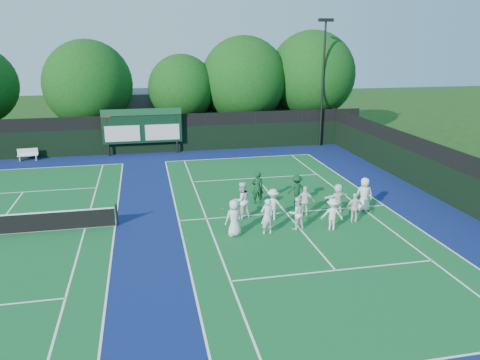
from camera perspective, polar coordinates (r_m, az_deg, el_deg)
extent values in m
plane|color=#193D10|center=(23.26, 6.37, -4.86)|extent=(120.00, 120.00, 0.00)
cube|color=navy|center=(23.15, -8.74, -5.05)|extent=(34.00, 32.00, 0.01)
cube|color=#135D28|center=(24.14, 5.64, -3.99)|extent=(10.97, 23.77, 0.00)
cube|color=white|center=(35.15, -0.11, 2.72)|extent=(10.97, 0.08, 0.00)
cube|color=white|center=(23.17, -7.47, -4.95)|extent=(0.08, 23.77, 0.00)
cube|color=white|center=(26.25, 17.17, -2.96)|extent=(0.08, 23.77, 0.00)
cube|color=white|center=(23.30, -4.10, -4.72)|extent=(0.08, 23.77, 0.00)
cube|color=white|center=(25.63, 14.47, -3.21)|extent=(0.08, 23.77, 0.00)
cube|color=white|center=(18.67, 11.57, -10.74)|extent=(8.23, 0.08, 0.00)
cube|color=white|center=(29.99, 2.02, 0.24)|extent=(8.23, 0.08, 0.00)
cube|color=white|center=(24.14, 5.64, -3.98)|extent=(0.08, 12.80, 0.00)
cube|color=white|center=(35.18, -23.05, 1.37)|extent=(10.97, 0.08, 0.00)
cube|color=white|center=(23.18, -14.98, -5.39)|extent=(0.08, 23.77, 0.00)
cube|color=white|center=(23.32, -18.35, -5.56)|extent=(0.08, 23.77, 0.00)
cube|color=white|center=(30.02, -24.92, -1.34)|extent=(8.23, 0.08, 0.00)
cube|color=black|center=(37.29, -10.20, 4.82)|extent=(34.00, 0.08, 2.00)
cube|color=black|center=(37.01, -10.32, 7.09)|extent=(34.00, 0.05, 1.00)
cube|color=black|center=(27.80, 23.71, -0.42)|extent=(0.08, 32.00, 2.00)
cube|color=black|center=(27.43, 24.07, 2.58)|extent=(0.05, 32.00, 1.00)
cylinder|color=black|center=(36.84, -15.86, 5.50)|extent=(0.16, 0.16, 3.50)
cylinder|color=black|center=(36.82, -7.74, 5.98)|extent=(0.16, 0.16, 3.50)
cube|color=black|center=(36.66, -11.84, 6.44)|extent=(6.00, 0.15, 2.60)
cube|color=#144625|center=(36.39, -11.94, 8.12)|extent=(6.00, 0.05, 0.50)
cube|color=silver|center=(36.68, -14.14, 5.50)|extent=(2.60, 0.04, 1.20)
cube|color=silver|center=(36.68, -9.44, 5.78)|extent=(2.60, 0.04, 1.20)
cube|color=#A00D1C|center=(36.50, -16.05, 7.70)|extent=(0.70, 0.04, 0.50)
cube|color=slate|center=(45.25, -5.51, 8.36)|extent=(18.00, 6.00, 4.00)
cylinder|color=black|center=(39.13, 10.05, 11.31)|extent=(0.16, 0.16, 10.00)
cube|color=black|center=(39.01, 10.44, 18.64)|extent=(1.20, 0.30, 0.25)
cylinder|color=black|center=(22.98, -14.80, -4.14)|extent=(0.10, 0.10, 1.10)
cube|color=white|center=(37.67, -24.46, 2.75)|extent=(1.43, 0.50, 0.06)
cube|color=white|center=(37.75, -24.47, 3.18)|extent=(1.40, 0.19, 0.47)
cube|color=white|center=(37.85, -25.25, 2.39)|extent=(0.09, 0.33, 0.37)
cube|color=white|center=(37.60, -23.59, 2.50)|extent=(0.09, 0.33, 0.37)
cylinder|color=black|center=(40.88, -17.55, 5.65)|extent=(0.44, 0.44, 2.42)
sphere|color=#0D3B10|center=(40.37, -18.04, 11.03)|extent=(7.08, 7.08, 7.08)
sphere|color=#0D3B10|center=(40.68, -17.05, 10.15)|extent=(4.96, 4.96, 4.96)
cylinder|color=black|center=(40.80, -6.95, 6.36)|extent=(0.44, 0.44, 2.53)
sphere|color=#0D3B10|center=(40.34, -7.12, 11.07)|extent=(5.60, 5.60, 5.60)
sphere|color=#0D3B10|center=(40.75, -6.27, 10.36)|extent=(3.92, 3.92, 3.92)
cylinder|color=black|center=(41.59, 0.45, 6.65)|extent=(0.44, 0.44, 2.50)
sphere|color=#0D3B10|center=(41.08, 0.46, 12.16)|extent=(7.34, 7.34, 7.34)
sphere|color=#0D3B10|center=(41.56, 1.20, 11.19)|extent=(5.14, 5.14, 5.14)
cylinder|color=black|center=(43.28, 8.50, 7.03)|extent=(0.44, 0.44, 2.74)
sphere|color=#0D3B10|center=(42.78, 8.75, 12.60)|extent=(7.59, 7.59, 7.59)
sphere|color=#0D3B10|center=(43.33, 9.33, 11.62)|extent=(5.31, 5.31, 5.31)
sphere|color=#B7CB17|center=(21.75, 0.26, -6.23)|extent=(0.07, 0.07, 0.07)
sphere|color=#B7CB17|center=(25.72, 13.50, -3.01)|extent=(0.07, 0.07, 0.07)
sphere|color=#B7CB17|center=(24.57, -2.13, -3.48)|extent=(0.07, 0.07, 0.07)
sphere|color=#B7CB17|center=(26.39, 4.90, -2.09)|extent=(0.07, 0.07, 0.07)
sphere|color=#B7CB17|center=(24.28, 11.11, -4.05)|extent=(0.07, 0.07, 0.07)
imported|color=silver|center=(21.03, -0.72, -4.65)|extent=(0.94, 0.73, 1.71)
imported|color=silver|center=(21.27, 3.33, -4.45)|extent=(0.65, 0.46, 1.69)
imported|color=white|center=(21.95, 6.93, -4.02)|extent=(0.84, 0.70, 1.57)
imported|color=white|center=(22.14, 11.18, -4.10)|extent=(1.11, 0.83, 1.53)
imported|color=white|center=(23.29, 13.81, -3.30)|extent=(0.90, 0.45, 1.47)
imported|color=white|center=(23.08, 0.20, -2.47)|extent=(1.09, 0.98, 1.86)
imported|color=silver|center=(22.97, 4.03, -2.98)|extent=(1.16, 0.91, 1.57)
imported|color=white|center=(23.68, 7.95, -2.55)|extent=(0.97, 0.64, 1.53)
imported|color=white|center=(24.38, 11.83, -2.18)|extent=(1.49, 0.75, 1.53)
imported|color=white|center=(24.92, 14.91, -1.70)|extent=(0.95, 0.71, 1.77)
imported|color=#103C1E|center=(25.15, 2.14, -0.93)|extent=(0.67, 0.46, 1.80)
imported|color=#0F381C|center=(25.38, 6.93, -1.14)|extent=(1.05, 0.64, 1.57)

